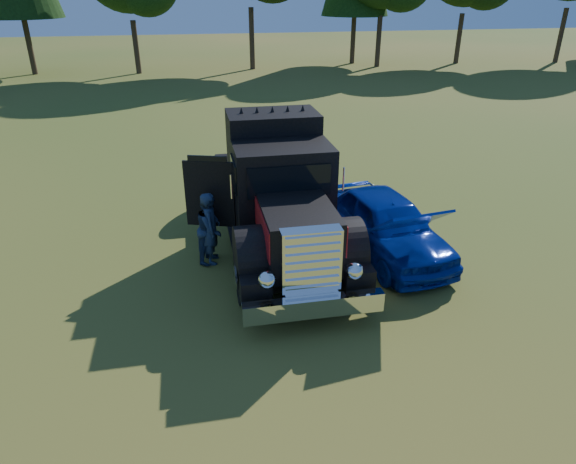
# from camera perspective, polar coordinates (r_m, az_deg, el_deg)

# --- Properties ---
(ground) EXTENTS (120.00, 120.00, 0.00)m
(ground) POSITION_cam_1_polar(r_m,az_deg,el_deg) (10.32, -4.44, -7.12)
(ground) COLOR #31581A
(ground) RESTS_ON ground
(diamond_t_truck) EXTENTS (3.34, 7.16, 3.00)m
(diamond_t_truck) POSITION_cam_1_polar(r_m,az_deg,el_deg) (11.55, -0.95, 3.88)
(diamond_t_truck) COLOR black
(diamond_t_truck) RESTS_ON ground
(hotrod_coupe) EXTENTS (2.23, 4.39, 1.89)m
(hotrod_coupe) POSITION_cam_1_polar(r_m,az_deg,el_deg) (11.81, 10.89, 0.86)
(hotrod_coupe) COLOR #0908BE
(hotrod_coupe) RESTS_ON ground
(spectator_near) EXTENTS (0.46, 0.64, 1.63)m
(spectator_near) POSITION_cam_1_polar(r_m,az_deg,el_deg) (11.27, -8.55, 0.43)
(spectator_near) COLOR #1B2D41
(spectator_near) RESTS_ON ground
(spectator_far) EXTENTS (0.86, 0.94, 1.56)m
(spectator_far) POSITION_cam_1_polar(r_m,az_deg,el_deg) (11.34, -8.62, 0.37)
(spectator_far) COLOR #22344F
(spectator_far) RESTS_ON ground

